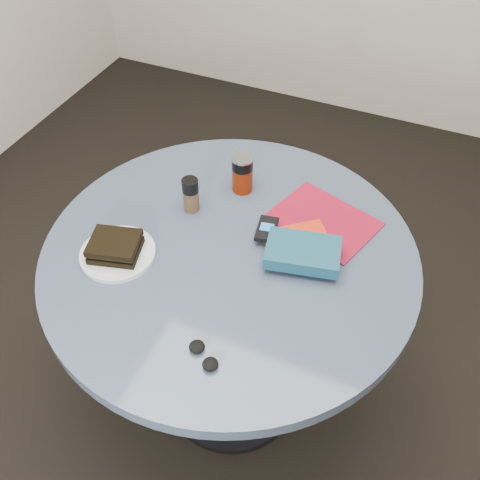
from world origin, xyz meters
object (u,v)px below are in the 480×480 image
at_px(magazine, 324,221).
at_px(sandwich, 115,247).
at_px(mp3_player, 267,229).
at_px(pepper_grinder, 191,195).
at_px(table, 230,289).
at_px(novel, 303,252).
at_px(plate, 118,254).
at_px(soda_can, 242,174).
at_px(red_book, 297,241).
at_px(headphones, 204,355).

bearing_deg(magazine, sandwich, -125.26).
bearing_deg(mp3_player, magazine, 43.11).
bearing_deg(pepper_grinder, magazine, 15.59).
xyz_separation_m(table, novel, (0.19, 0.03, 0.20)).
height_order(plate, magazine, plate).
xyz_separation_m(soda_can, pepper_grinder, (-0.10, -0.14, -0.00)).
height_order(magazine, red_book, red_book).
bearing_deg(headphones, magazine, 77.70).
relative_size(table, mp3_player, 10.19).
relative_size(red_book, novel, 0.90).
distance_m(sandwich, headphones, 0.39).
xyz_separation_m(mp3_player, headphones, (0.01, -0.41, -0.02)).
relative_size(plate, sandwich, 1.33).
relative_size(magazine, mp3_player, 2.80).
xyz_separation_m(plate, mp3_player, (0.33, 0.22, 0.02)).
distance_m(plate, sandwich, 0.03).
distance_m(magazine, red_book, 0.12).
bearing_deg(red_book, sandwich, 170.31).
height_order(sandwich, red_book, sandwich).
relative_size(soda_can, novel, 0.62).
height_order(soda_can, novel, soda_can).
bearing_deg(plate, sandwich, -121.96).
height_order(table, sandwich, sandwich).
bearing_deg(soda_can, novel, -38.78).
distance_m(pepper_grinder, headphones, 0.49).
bearing_deg(magazine, pepper_grinder, -146.18).
bearing_deg(novel, plate, -171.54).
relative_size(table, sandwich, 6.74).
distance_m(soda_can, novel, 0.33).
distance_m(pepper_grinder, magazine, 0.38).
xyz_separation_m(soda_can, mp3_player, (0.14, -0.15, -0.03)).
relative_size(sandwich, red_book, 0.88).
bearing_deg(mp3_player, sandwich, -146.30).
relative_size(magazine, red_book, 1.62).
distance_m(plate, mp3_player, 0.40).
relative_size(table, magazine, 3.65).
distance_m(pepper_grinder, red_book, 0.32).
bearing_deg(mp3_player, soda_can, 131.75).
height_order(table, mp3_player, mp3_player).
height_order(plate, novel, novel).
relative_size(sandwich, headphones, 1.53).
height_order(mp3_player, headphones, mp3_player).
xyz_separation_m(pepper_grinder, red_book, (0.32, -0.01, -0.04)).
bearing_deg(magazine, table, -115.69).
distance_m(soda_can, mp3_player, 0.21).
distance_m(magazine, headphones, 0.54).
distance_m(plate, soda_can, 0.43).
relative_size(sandwich, novel, 0.79).
bearing_deg(red_book, table, 172.20).
height_order(table, soda_can, soda_can).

